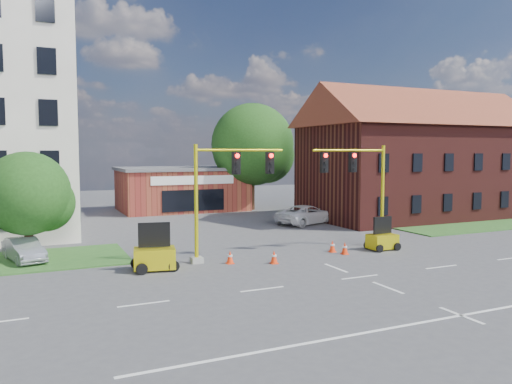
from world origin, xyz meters
TOP-DOWN VIEW (x-y plane):
  - ground at (0.00, 0.00)m, footprint 120.00×120.00m
  - grass_verge_ne at (18.00, 9.00)m, footprint 14.00×4.00m
  - lane_markings at (0.00, -3.00)m, footprint 60.00×36.00m
  - brick_shop at (0.00, 29.98)m, footprint 12.40×8.40m
  - townhouse_row at (18.00, 16.00)m, footprint 21.00×11.00m
  - tree_large at (6.92, 27.08)m, footprint 8.64×8.23m
  - tree_nw_front at (-13.77, 10.58)m, footprint 4.72×4.49m
  - signal_mast_west at (-4.36, 6.00)m, footprint 5.30×0.60m
  - signal_mast_east at (4.36, 6.00)m, footprint 5.30×0.60m
  - trailer_west at (-8.38, 5.27)m, footprint 2.20×1.67m
  - trailer_east at (5.14, 4.86)m, footprint 1.70×1.16m
  - cone_a at (-2.38, 4.17)m, footprint 0.40×0.40m
  - cone_b at (-4.48, 5.10)m, footprint 0.40×0.40m
  - cone_c at (2.35, 4.66)m, footprint 0.40×0.40m
  - cone_d at (2.04, 5.48)m, footprint 0.40×0.40m
  - pickup_white at (6.40, 16.00)m, footprint 6.11×4.37m
  - sedan_silver_front at (-14.25, 10.02)m, footprint 2.34×4.07m

SIDE VIEW (x-z plane):
  - ground at x=0.00m, z-range 0.00..0.00m
  - lane_markings at x=0.00m, z-range 0.00..0.01m
  - grass_verge_ne at x=18.00m, z-range 0.00..0.08m
  - cone_a at x=-2.38m, z-range -0.01..0.69m
  - cone_b at x=-4.48m, z-range -0.01..0.69m
  - cone_c at x=2.35m, z-range -0.01..0.69m
  - cone_d at x=2.04m, z-range -0.01..0.69m
  - trailer_east at x=5.14m, z-range -0.35..1.54m
  - sedan_silver_front at x=-14.25m, z-range 0.00..1.27m
  - trailer_west at x=-8.38m, z-range -0.42..1.83m
  - pickup_white at x=6.40m, z-range 0.00..1.55m
  - brick_shop at x=0.00m, z-range 0.01..4.31m
  - tree_nw_front at x=-13.77m, z-range 0.51..6.35m
  - signal_mast_west at x=-4.36m, z-range 0.82..7.02m
  - signal_mast_east at x=4.36m, z-range 0.82..7.02m
  - townhouse_row at x=18.00m, z-range 0.18..11.68m
  - tree_large at x=6.92m, z-range 0.95..11.62m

